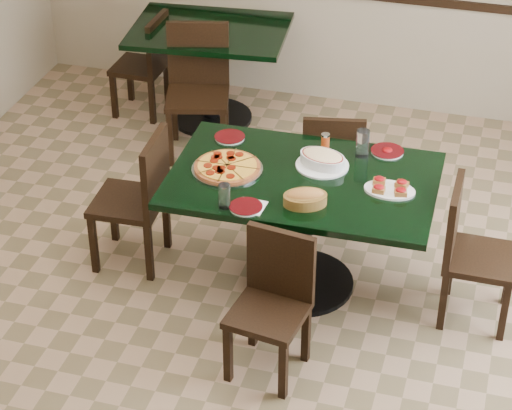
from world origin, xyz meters
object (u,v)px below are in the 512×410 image
(back_chair_left, at_px, (148,61))
(lasagna_casserole, at_px, (322,159))
(main_table, at_px, (302,205))
(pepperoni_pizza, at_px, (227,167))
(bread_basket, at_px, (305,198))
(chair_near, at_px, (273,297))
(chair_right, at_px, (469,247))
(chair_far, at_px, (333,163))
(back_chair_near, at_px, (198,82))
(chair_left, at_px, (140,194))
(bruschetta_platter, at_px, (390,188))
(back_table, at_px, (210,56))

(back_chair_left, distance_m, lasagna_casserole, 2.41)
(back_chair_left, bearing_deg, main_table, 43.53)
(pepperoni_pizza, bearing_deg, bread_basket, -24.10)
(chair_near, xyz_separation_m, chair_right, (0.93, 0.69, 0.03))
(chair_far, relative_size, back_chair_near, 0.88)
(chair_left, height_order, lasagna_casserole, chair_left)
(chair_left, distance_m, bruschetta_platter, 1.49)
(pepperoni_pizza, distance_m, lasagna_casserole, 0.54)
(bread_basket, bearing_deg, bruschetta_platter, 9.46)
(back_chair_near, height_order, back_chair_left, back_chair_near)
(chair_far, bearing_deg, main_table, 76.14)
(chair_near, bearing_deg, chair_left, 154.47)
(pepperoni_pizza, relative_size, bread_basket, 1.44)
(main_table, relative_size, chair_far, 1.84)
(back_table, relative_size, chair_left, 1.38)
(bruschetta_platter, bearing_deg, chair_far, 124.20)
(chair_far, bearing_deg, chair_near, 78.32)
(chair_left, bearing_deg, back_chair_left, -162.88)
(bruschetta_platter, bearing_deg, pepperoni_pizza, -177.34)
(chair_far, xyz_separation_m, pepperoni_pizza, (-0.46, -0.72, 0.31))
(back_chair_left, relative_size, bread_basket, 2.85)
(back_chair_left, relative_size, lasagna_casserole, 2.55)
(chair_far, xyz_separation_m, back_chair_near, (-1.13, 0.72, 0.07))
(chair_far, bearing_deg, back_table, -55.26)
(bread_basket, distance_m, bruschetta_platter, 0.48)
(bread_basket, bearing_deg, back_chair_left, 107.81)
(back_chair_left, bearing_deg, bread_basket, 40.89)
(chair_right, bearing_deg, pepperoni_pizza, 91.53)
(chair_left, bearing_deg, chair_far, 122.35)
(back_chair_near, bearing_deg, back_chair_left, 128.70)
(back_table, bearing_deg, chair_near, -70.63)
(chair_far, distance_m, chair_near, 1.38)
(back_chair_left, xyz_separation_m, pepperoni_pizza, (1.21, -1.84, 0.33))
(chair_left, distance_m, pepperoni_pizza, 0.61)
(chair_far, distance_m, chair_left, 1.24)
(back_table, xyz_separation_m, lasagna_casserole, (1.23, -1.68, 0.27))
(lasagna_casserole, bearing_deg, back_table, 143.34)
(chair_right, bearing_deg, bread_basket, 106.61)
(bruschetta_platter, bearing_deg, bread_basket, -147.59)
(main_table, distance_m, chair_far, 0.69)
(chair_left, height_order, back_chair_near, back_chair_near)
(chair_near, distance_m, back_chair_left, 3.00)
(back_chair_near, height_order, lasagna_casserole, back_chair_near)
(main_table, height_order, bruschetta_platter, bruschetta_platter)
(chair_left, relative_size, back_chair_left, 1.09)
(lasagna_casserole, bearing_deg, chair_right, 7.12)
(lasagna_casserole, bearing_deg, pepperoni_pizza, -142.63)
(back_table, xyz_separation_m, chair_far, (1.18, -1.15, -0.07))
(main_table, distance_m, chair_left, 0.98)
(chair_left, bearing_deg, chair_right, 87.79)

